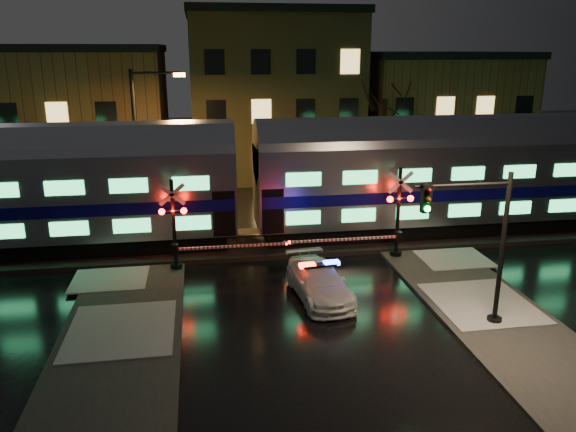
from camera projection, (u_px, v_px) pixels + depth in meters
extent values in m
plane|color=black|center=(296.00, 285.00, 22.76)|extent=(120.00, 120.00, 0.00)
cube|color=black|center=(278.00, 242.00, 27.45)|extent=(90.00, 4.20, 0.24)
cube|color=#2D2D2D|center=(109.00, 381.00, 16.07)|extent=(4.00, 20.00, 0.12)
cube|color=#2D2D2D|center=(527.00, 345.00, 18.05)|extent=(4.00, 20.00, 0.12)
cube|color=#533720|center=(66.00, 117.00, 40.31)|extent=(14.00, 10.00, 9.00)
cube|color=brown|center=(271.00, 96.00, 42.70)|extent=(12.00, 11.00, 11.50)
cube|color=#533720|center=(434.00, 114.00, 44.63)|extent=(12.00, 10.00, 8.50)
cube|color=black|center=(497.00, 221.00, 29.04)|extent=(24.00, 2.40, 0.80)
cube|color=#B7BAC1|center=(502.00, 178.00, 28.38)|extent=(25.00, 3.05, 3.80)
cube|color=#0C0A72|center=(501.00, 186.00, 28.50)|extent=(24.75, 3.09, 0.55)
cube|color=#3BE27C|center=(516.00, 208.00, 27.24)|extent=(21.00, 0.05, 0.62)
cube|color=#3BE27C|center=(520.00, 172.00, 26.72)|extent=(21.00, 0.05, 0.62)
cylinder|color=#B7BAC1|center=(505.00, 145.00, 27.90)|extent=(25.00, 3.05, 3.05)
imported|color=white|center=(319.00, 282.00, 21.48)|extent=(2.23, 4.60, 1.29)
cube|color=black|center=(319.00, 265.00, 21.29)|extent=(1.37, 0.47, 0.09)
cube|color=#FF0C05|center=(307.00, 265.00, 21.16)|extent=(0.62, 0.36, 0.15)
cube|color=#1426FF|center=(331.00, 263.00, 21.39)|extent=(0.62, 0.36, 0.15)
cylinder|color=black|center=(396.00, 254.00, 25.75)|extent=(0.53, 0.53, 0.32)
cylinder|color=black|center=(398.00, 214.00, 25.19)|extent=(0.17, 0.17, 4.21)
sphere|color=#FF0C05|center=(390.00, 199.00, 24.74)|extent=(0.27, 0.27, 0.27)
sphere|color=#FF0C05|center=(411.00, 198.00, 24.89)|extent=(0.27, 0.27, 0.27)
cube|color=white|center=(342.00, 239.00, 24.84)|extent=(5.26, 0.10, 0.10)
cube|color=black|center=(399.00, 236.00, 25.24)|extent=(0.25, 0.30, 0.45)
cylinder|color=black|center=(176.00, 267.00, 24.25)|extent=(0.50, 0.50, 0.30)
cylinder|color=black|center=(174.00, 226.00, 23.72)|extent=(0.16, 0.16, 4.03)
sphere|color=#FF0C05|center=(162.00, 212.00, 23.28)|extent=(0.26, 0.26, 0.26)
sphere|color=#FF0C05|center=(184.00, 211.00, 23.41)|extent=(0.26, 0.26, 0.26)
cube|color=white|center=(234.00, 246.00, 24.14)|extent=(5.03, 0.10, 0.10)
cube|color=black|center=(175.00, 249.00, 23.75)|extent=(0.25, 0.30, 0.45)
cylinder|color=black|center=(494.00, 321.00, 19.49)|extent=(0.51, 0.51, 0.27)
cylinder|color=black|center=(502.00, 251.00, 18.76)|extent=(0.16, 0.16, 5.42)
cylinder|color=black|center=(463.00, 185.00, 17.84)|extent=(3.25, 0.11, 0.11)
cube|color=black|center=(426.00, 199.00, 17.61)|extent=(0.29, 0.25, 0.90)
sphere|color=#0CFF3F|center=(427.00, 209.00, 17.54)|extent=(0.20, 0.20, 0.20)
cylinder|color=black|center=(137.00, 151.00, 29.05)|extent=(0.21, 0.21, 8.26)
cylinder|color=black|center=(156.00, 73.00, 28.12)|extent=(2.48, 0.12, 0.12)
cube|color=orange|center=(179.00, 75.00, 28.32)|extent=(0.57, 0.29, 0.19)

